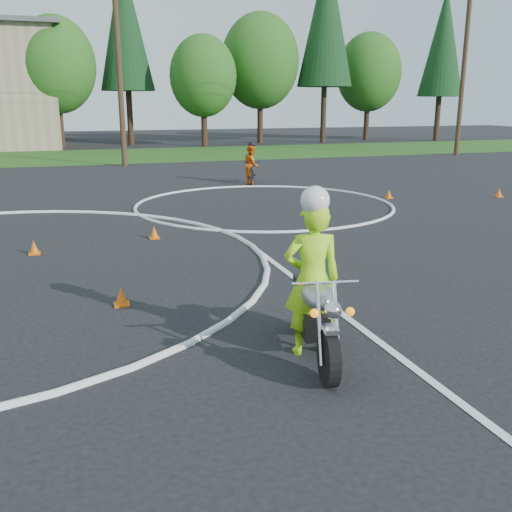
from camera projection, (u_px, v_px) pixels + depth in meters
name	position (u px, v px, depth m)	size (l,w,h in m)	color
grass_strip	(26.00, 158.00, 32.97)	(120.00, 10.00, 0.02)	#1E4714
course_markings	(73.00, 245.00, 12.87)	(19.05, 19.05, 0.12)	silver
primary_motorcycle	(315.00, 315.00, 7.10)	(0.89, 2.21, 1.17)	black
rider_primary_grp	(312.00, 275.00, 7.11)	(0.80, 0.61, 2.17)	#A2EE19
rider_second_grp	(252.00, 169.00, 22.57)	(1.12, 1.84, 1.67)	black
traffic_cones	(168.00, 241.00, 12.73)	(21.66, 11.05, 0.30)	#D7580B
treeline	(234.00, 54.00, 42.70)	(38.20, 8.10, 14.52)	#382619
utility_poles	(119.00, 58.00, 27.63)	(41.60, 1.12, 10.00)	#473321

